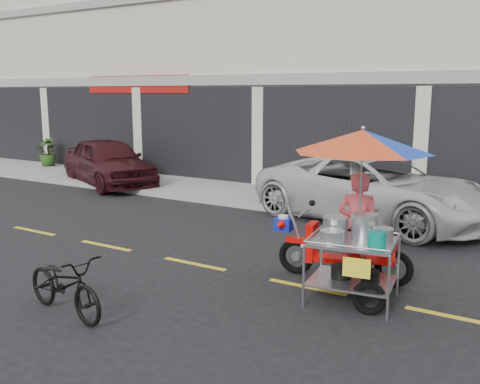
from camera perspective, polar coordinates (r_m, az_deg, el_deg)
The scene contains 9 objects.
ground at distance 7.86m, azimuth 7.16°, elevation -10.04°, with size 90.00×90.00×0.00m, color black.
sidewalk at distance 12.86m, azimuth 17.39°, elevation -1.92°, with size 45.00×3.00×0.15m, color gray.
centerline at distance 7.85m, azimuth 7.16°, elevation -10.01°, with size 42.00×0.10×0.01m, color gold.
maroon_sedan at distance 16.42m, azimuth -13.88°, elevation 3.16°, with size 1.68×4.18×1.43m, color black.
white_pickup at distance 11.81m, azimuth 14.10°, elevation 0.37°, with size 2.40×5.20×1.45m, color beige.
plant_tall at distance 20.30m, azimuth -19.75°, elevation 3.98°, with size 0.86×0.74×0.95m, color #264519.
plant_short at distance 20.27m, azimuth -19.83°, elevation 4.06°, with size 0.57×0.57×1.02m, color #264519.
near_bicycle at distance 7.10m, azimuth -18.20°, elevation -9.34°, with size 0.53×1.53×0.80m, color black.
food_vendor_rig at distance 7.36m, azimuth 12.47°, elevation 0.27°, with size 2.52×2.02×2.35m.
Camera 1 is at (2.99, -6.72, 2.76)m, focal length 40.00 mm.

